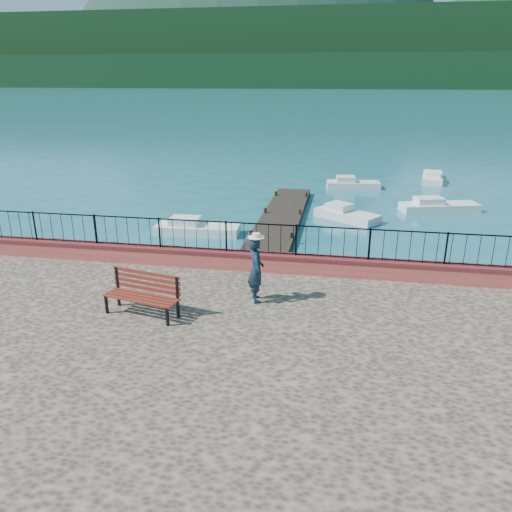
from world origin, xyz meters
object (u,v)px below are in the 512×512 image
(boat_0, at_px, (197,226))
(boat_4, at_px, (353,182))
(person, at_px, (256,270))
(boat_1, at_px, (347,212))
(boat_2, at_px, (440,204))
(boat_5, at_px, (433,175))
(park_bench, at_px, (143,303))

(boat_0, height_order, boat_4, same)
(person, bearing_deg, boat_0, 5.13)
(person, xyz_separation_m, boat_1, (2.45, 13.02, -1.71))
(boat_0, relative_size, boat_1, 1.16)
(boat_0, distance_m, boat_2, 13.47)
(boat_0, bearing_deg, person, -66.87)
(boat_2, relative_size, boat_4, 1.23)
(person, height_order, boat_0, person)
(boat_4, xyz_separation_m, boat_5, (5.52, 3.46, 0.00))
(boat_1, bearing_deg, boat_0, -116.56)
(park_bench, relative_size, boat_2, 0.49)
(person, bearing_deg, boat_4, -28.07)
(boat_5, bearing_deg, boat_2, -177.44)
(boat_0, bearing_deg, boat_4, 55.47)
(boat_0, xyz_separation_m, boat_2, (11.88, 6.36, 0.00))
(boat_0, distance_m, boat_5, 19.72)
(person, height_order, boat_2, person)
(boat_1, bearing_deg, boat_4, 122.51)
(park_bench, distance_m, boat_0, 10.86)
(park_bench, height_order, person, person)
(boat_1, height_order, boat_2, same)
(boat_0, bearing_deg, boat_5, 47.22)
(boat_4, bearing_deg, park_bench, -110.07)
(boat_2, bearing_deg, boat_0, -166.98)
(boat_0, relative_size, boat_4, 1.14)
(person, xyz_separation_m, boat_0, (-4.45, 9.31, -1.71))
(boat_2, bearing_deg, boat_1, -167.14)
(boat_0, distance_m, boat_1, 7.83)
(boat_0, bearing_deg, boat_1, 25.89)
(park_bench, height_order, boat_5, park_bench)
(boat_1, relative_size, boat_4, 0.98)
(boat_1, bearing_deg, boat_2, 63.16)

